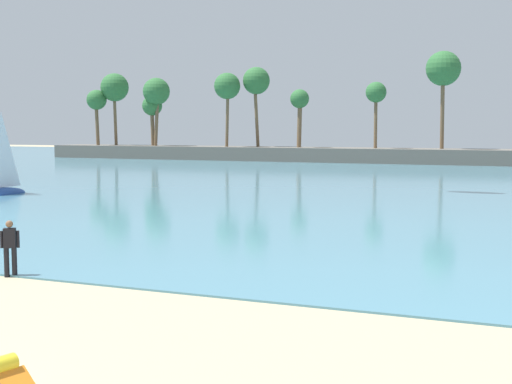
{
  "coord_description": "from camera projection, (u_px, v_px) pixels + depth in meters",
  "views": [
    {
      "loc": [
        9.68,
        -6.75,
        4.37
      ],
      "look_at": [
        1.38,
        13.51,
        2.33
      ],
      "focal_mm": 49.23,
      "sensor_mm": 36.0,
      "label": 1
    }
  ],
  "objects": [
    {
      "name": "sea",
      "position": [
        435.0,
        171.0,
        68.58
      ],
      "size": [
        220.0,
        108.23,
        0.06
      ],
      "primitive_type": "cube",
      "color": "teal",
      "rests_on": "ground"
    },
    {
      "name": "palm_headland",
      "position": [
        421.0,
        137.0,
        82.66
      ],
      "size": [
        108.87,
        6.0,
        13.15
      ],
      "color": "#605B54",
      "rests_on": "ground"
    },
    {
      "name": "person_at_waterline",
      "position": [
        10.0,
        247.0,
        20.39
      ],
      "size": [
        0.48,
        0.35,
        1.67
      ],
      "color": "black",
      "rests_on": "ground"
    }
  ]
}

